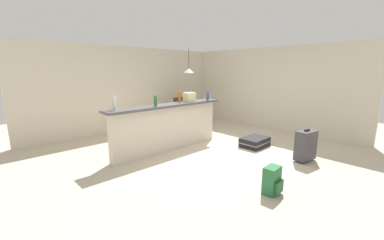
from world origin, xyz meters
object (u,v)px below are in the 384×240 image
Objects in this scene: suitcase_flat_black at (255,142)px; dining_chair_near_partition at (195,113)px; dining_chair_far_side at (176,109)px; backpack_green at (272,181)px; dining_table at (186,107)px; bottle_blue at (208,96)px; grocery_bag at (189,97)px; bottle_green at (156,101)px; suitcase_upright_charcoal at (306,145)px; bottle_white at (114,103)px; pendant_lamp at (189,71)px; bottle_amber at (180,97)px.

dining_chair_near_partition is at bearing 87.34° from suitcase_flat_black.
backpack_green is (-2.00, -4.66, -0.31)m from dining_chair_far_side.
dining_table reaches higher than suitcase_flat_black.
bottle_blue reaches higher than backpack_green.
suitcase_flat_black is (1.00, -1.25, -1.07)m from grocery_bag.
bottle_green is 2.48m from dining_chair_near_partition.
backpack_green is at bearing -172.86° from suitcase_upright_charcoal.
dining_chair_far_side is (3.11, 1.93, -0.69)m from bottle_white.
suitcase_flat_black is 1.98× the size of backpack_green.
suitcase_flat_black is at bearing 85.08° from suitcase_upright_charcoal.
suitcase_flat_black is at bearing -23.88° from bottle_white.
pendant_lamp is at bearing -82.78° from dining_chair_far_side.
dining_chair_near_partition is 2.25m from suitcase_flat_black.
bottle_green is at bearing -7.95° from bottle_white.
dining_table is (1.18, 1.46, -0.53)m from grocery_bag.
backpack_green is (-1.99, -4.15, -0.44)m from dining_table.
pendant_lamp reaches higher than bottle_amber.
backpack_green is (-2.07, -4.10, -1.60)m from pendant_lamp.
dining_chair_near_partition is at bearing -94.91° from dining_chair_far_side.
bottle_amber is at bearing 0.32° from bottle_white.
dining_chair_far_side is at bearing 97.22° from pendant_lamp.
dining_chair_near_partition is 1.39× the size of suitcase_upright_charcoal.
backpack_green is (-1.34, -2.58, -0.97)m from bottle_blue.
bottle_white is 0.33× the size of pendant_lamp.
bottle_blue is 0.54m from grocery_bag.
bottle_white is 3.51m from pendant_lamp.
dining_chair_far_side is at bearing 86.63° from suitcase_flat_black.
bottle_blue reaches higher than suitcase_flat_black.
bottle_white is at bearing 156.12° from suitcase_flat_black.
dining_chair_near_partition is at bearing 33.32° from bottle_amber.
dining_table is at bearing 85.88° from suitcase_upright_charcoal.
bottle_green reaches higher than suitcase_upright_charcoal.
dining_chair_near_partition is at bearing 61.51° from bottle_blue.
bottle_green is at bearing -170.52° from bottle_amber.
bottle_white is 3.23m from dining_chair_near_partition.
grocery_bag is at bearing 4.38° from bottle_green.
bottle_green is at bearing 95.28° from backpack_green.
bottle_blue is at bearing -3.61° from bottle_white.
backpack_green is (-1.92, -3.65, -0.31)m from dining_chair_near_partition.
backpack_green is (-1.81, -1.45, 0.09)m from suitcase_flat_black.
backpack_green is (-0.54, -2.75, -0.99)m from bottle_amber.
bottle_white reaches higher than suitcase_flat_black.
bottle_amber reaches higher than backpack_green.
dining_chair_far_side is 1.12× the size of suitcase_flat_black.
bottle_blue is 1.63m from suitcase_flat_black.
suitcase_upright_charcoal is at bearing 7.14° from backpack_green.
suitcase_flat_black is (-0.26, -2.66, -1.69)m from pendant_lamp.
bottle_blue is at bearing -1.21° from bottle_green.
bottle_white is 0.40× the size of suitcase_upright_charcoal.
grocery_bag is (1.92, -0.04, -0.03)m from bottle_white.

